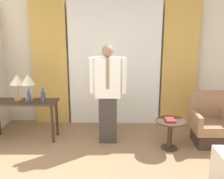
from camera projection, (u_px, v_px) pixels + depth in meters
wall_back at (115, 61)px, 5.32m from camera, size 10.00×0.06×2.70m
curtain_sheer_center at (115, 65)px, 5.21m from camera, size 1.91×0.06×2.58m
curtain_drape_left at (50, 64)px, 5.23m from camera, size 0.73×0.06×2.58m
curtain_drape_right at (180, 65)px, 5.19m from camera, size 0.73×0.06×2.58m
desk at (23, 107)px, 4.58m from camera, size 1.25×0.46×0.73m
table_lamp_left at (17, 81)px, 4.55m from camera, size 0.26×0.26×0.48m
table_lamp_right at (28, 81)px, 4.54m from camera, size 0.26×0.26×0.48m
bottle_near_edge at (29, 97)px, 4.40m from camera, size 0.06×0.06×0.26m
bottle_by_lamp at (43, 97)px, 4.40m from camera, size 0.08×0.08×0.28m
person at (108, 91)px, 4.37m from camera, size 0.64×0.21×1.76m
armchair at (210, 126)px, 4.47m from camera, size 0.63×0.63×0.92m
side_table at (170, 129)px, 4.24m from camera, size 0.51×0.51×0.52m
book at (170, 120)px, 4.19m from camera, size 0.15×0.22×0.03m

